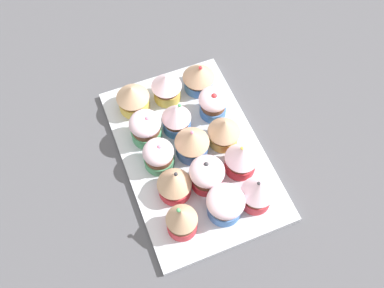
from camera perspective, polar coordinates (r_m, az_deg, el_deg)
ground_plane at (r=84.03cm, az=0.00°, el=-1.89°), size 180.00×180.00×3.00cm
baking_tray at (r=82.17cm, az=0.00°, el=-1.22°), size 39.85×26.20×1.20cm
cupcake_0 at (r=74.44cm, az=8.87°, el=-6.52°), size 5.96×5.96×8.04cm
cupcake_1 at (r=77.14cm, az=6.71°, el=-1.89°), size 6.16×6.16×7.76cm
cupcake_2 at (r=80.06cm, az=4.24°, el=2.00°), size 6.29×6.29×6.99cm
cupcake_3 at (r=83.53cm, az=2.90°, el=5.58°), size 5.91×5.91×6.91cm
cupcake_4 at (r=87.09cm, az=0.90°, el=9.18°), size 6.67×6.67×7.28cm
cupcake_5 at (r=73.64cm, az=4.51°, el=-8.11°), size 6.73×6.73×6.60cm
cupcake_6 at (r=75.42cm, az=1.95°, el=-4.19°), size 6.39×6.39×7.27cm
cupcake_7 at (r=78.54cm, az=0.02°, el=0.57°), size 6.58×6.58×7.56cm
cupcake_8 at (r=81.22cm, az=-2.12°, el=3.60°), size 5.69×5.69×7.61cm
cupcake_9 at (r=85.59cm, az=-3.52°, el=7.71°), size 6.16×6.16×6.94cm
cupcake_10 at (r=71.95cm, az=-1.40°, el=-10.22°), size 5.46×5.46×8.05cm
cupcake_11 at (r=74.86cm, az=-2.42°, el=-5.34°), size 6.25×6.25×7.18cm
cupcake_12 at (r=77.82cm, az=-4.46°, el=-1.74°), size 5.77×5.77×6.52cm
cupcake_13 at (r=80.82cm, az=-6.28°, el=2.22°), size 6.12×6.12×7.02cm
cupcake_14 at (r=84.97cm, az=-8.00°, el=6.26°), size 6.63×6.63×6.69cm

